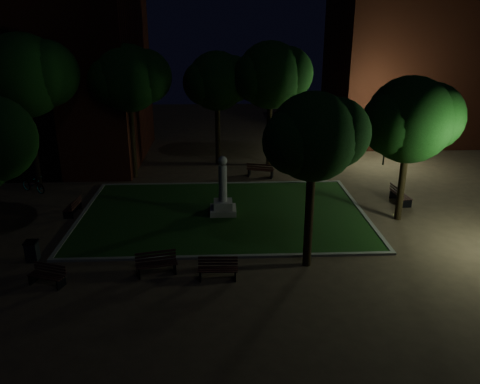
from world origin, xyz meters
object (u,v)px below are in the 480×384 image
(bench_near_left, at_px, (156,264))
(bicycle, at_px, (33,184))
(bench_right_side, at_px, (400,195))
(monument, at_px, (223,198))
(bench_left_side, at_px, (73,207))
(bench_west_near, at_px, (48,276))
(bench_near_right, at_px, (218,269))
(trash_bin, at_px, (32,251))
(bench_far_side, at_px, (260,170))

(bench_near_left, relative_size, bicycle, 0.90)
(bench_near_left, bearing_deg, bench_right_side, 17.78)
(monument, xyz_separation_m, bench_left_side, (-8.14, 0.43, -0.56))
(bench_near_left, bearing_deg, bench_west_near, 176.64)
(bench_near_right, height_order, bench_right_side, bench_right_side)
(trash_bin, xyz_separation_m, bicycle, (-3.27, 9.09, 0.04))
(bench_left_side, xyz_separation_m, bench_far_side, (10.73, 6.12, 0.07))
(bench_west_near, height_order, bench_left_side, bench_left_side)
(monument, xyz_separation_m, bench_west_near, (-7.01, -7.01, -0.57))
(bench_west_near, relative_size, bench_left_side, 1.00)
(trash_bin, bearing_deg, bench_right_side, 18.69)
(monument, height_order, bench_west_near, monument)
(monument, relative_size, bench_near_left, 1.82)
(bench_left_side, distance_m, bench_right_side, 18.38)
(monument, xyz_separation_m, bench_far_side, (2.59, 6.55, -0.49))
(monument, height_order, bench_right_side, monument)
(bench_left_side, bearing_deg, trash_bin, 1.16)
(bench_near_left, distance_m, bench_right_side, 15.10)
(bench_west_near, distance_m, bench_left_side, 7.53)
(bench_left_side, relative_size, bicycle, 0.81)
(bench_near_right, xyz_separation_m, trash_bin, (-8.07, 1.86, 0.05))
(trash_bin, bearing_deg, bench_west_near, -56.52)
(bench_near_right, height_order, bench_west_near, bench_near_right)
(bench_near_left, height_order, bench_west_near, bench_near_left)
(bench_near_left, distance_m, bench_left_side, 8.61)
(trash_bin, bearing_deg, monument, 30.82)
(bench_near_left, bearing_deg, bench_left_side, 115.69)
(bench_left_side, distance_m, trash_bin, 5.41)
(bench_far_side, distance_m, trash_bin, 15.90)
(bench_west_near, xyz_separation_m, bench_far_side, (9.60, 13.56, 0.08))
(bench_west_near, xyz_separation_m, trash_bin, (-1.34, 2.03, 0.08))
(bench_left_side, bearing_deg, monument, 90.37)
(bench_west_near, bearing_deg, bench_near_right, 21.51)
(bench_west_near, relative_size, bench_right_side, 0.87)
(monument, relative_size, bicycle, 1.64)
(monument, relative_size, bench_right_side, 1.77)
(bench_far_side, bearing_deg, bench_left_side, 46.90)
(monument, distance_m, bench_west_near, 9.93)
(bench_near_right, distance_m, bicycle, 15.77)
(bench_far_side, bearing_deg, bench_near_left, 84.45)
(monument, bearing_deg, trash_bin, -149.18)
(monument, distance_m, bicycle, 12.34)
(bench_right_side, relative_size, trash_bin, 1.96)
(monument, xyz_separation_m, bench_right_side, (10.22, 1.30, -0.50))
(bench_near_left, xyz_separation_m, bench_far_side, (5.40, 12.88, 0.03))
(monument, bearing_deg, bench_far_side, 68.41)
(monument, xyz_separation_m, bench_near_left, (-2.81, -6.33, -0.52))
(bench_near_left, relative_size, bench_left_side, 1.12)
(bench_west_near, height_order, trash_bin, trash_bin)
(monument, distance_m, bench_near_right, 6.87)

